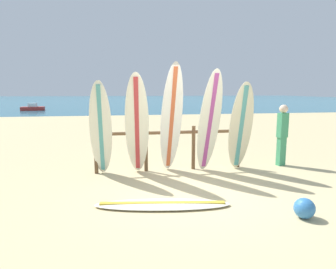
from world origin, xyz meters
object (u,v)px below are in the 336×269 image
beach_ball (304,208)px  surfboard_leaning_far_left (101,129)px  surfboard_leaning_center_left (171,120)px  surfboard_leaning_center_right (241,127)px  surfboard_rack (170,142)px  surfboard_leaning_left (137,126)px  small_boat_offshore (33,108)px  surfboard_lying_on_sand (162,204)px  surfboard_leaning_center (209,122)px  beachgoer_standing (282,132)px

beach_ball → surfboard_leaning_far_left: bearing=139.0°
surfboard_leaning_center_left → surfboard_leaning_center_right: bearing=-1.2°
surfboard_rack → surfboard_leaning_center_right: size_ratio=1.69×
surfboard_leaning_center_left → beach_ball: size_ratio=8.08×
surfboard_leaning_left → small_boat_offshore: surfboard_leaning_left is taller
surfboard_leaning_center_right → surfboard_lying_on_sand: 3.08m
surfboard_rack → small_boat_offshore: (-9.61, 23.53, -0.45)m
surfboard_rack → beach_ball: 3.49m
surfboard_leaning_far_left → surfboard_leaning_center: 2.50m
beachgoer_standing → surfboard_leaning_center: bearing=-169.1°
surfboard_leaning_center_right → beach_ball: bearing=-92.0°
surfboard_rack → beachgoer_standing: bearing=-0.6°
surfboard_rack → surfboard_leaning_far_left: bearing=-170.8°
surfboard_leaning_left → surfboard_leaning_center: bearing=-0.2°
surfboard_leaning_left → surfboard_leaning_center: size_ratio=0.96×
surfboard_lying_on_sand → small_boat_offshore: 27.33m
beachgoer_standing → beach_ball: beachgoer_standing is taller
surfboard_leaning_center → surfboard_rack: bearing=152.9°
surfboard_leaning_center → surfboard_lying_on_sand: bearing=-127.4°
surfboard_leaning_center_right → small_boat_offshore: bearing=115.3°
surfboard_leaning_center → beach_ball: (0.72, -2.62, -1.06)m
surfboard_rack → surfboard_leaning_far_left: (-1.64, -0.26, 0.39)m
small_boat_offshore → surfboard_leaning_left: bearing=-69.9°
surfboard_leaning_center → small_boat_offshore: (-10.47, 23.97, -0.97)m
surfboard_rack → surfboard_leaning_center_left: bearing=-94.3°
small_boat_offshore → surfboard_leaning_far_left: bearing=-71.5°
surfboard_leaning_center_left → surfboard_leaning_center: surfboard_leaning_center_left is taller
surfboard_rack → surfboard_leaning_center: size_ratio=1.50×
beach_ball → surfboard_lying_on_sand: bearing=158.7°
surfboard_leaning_center_left → surfboard_lying_on_sand: (-0.50, -1.92, -1.26)m
surfboard_rack → surfboard_leaning_center_right: (1.67, -0.35, 0.38)m
small_boat_offshore → beach_ball: 28.85m
surfboard_lying_on_sand → small_boat_offshore: small_boat_offshore is taller
surfboard_leaning_left → beachgoer_standing: bearing=6.0°
surfboard_leaning_left → surfboard_leaning_center_left: size_ratio=0.91×
surfboard_leaning_left → surfboard_leaning_center: (1.69, -0.01, 0.05)m
surfboard_leaning_center_left → small_boat_offshore: bearing=111.9°
surfboard_leaning_left → beachgoer_standing: surfboard_leaning_left is taller
beachgoer_standing → small_boat_offshore: 26.72m
surfboard_leaning_far_left → surfboard_leaning_center: bearing=-4.0°
surfboard_lying_on_sand → beachgoer_standing: bearing=32.4°
surfboard_rack → beachgoer_standing: size_ratio=2.29×
surfboard_leaning_center_right → beachgoer_standing: (1.29, 0.32, -0.21)m
surfboard_lying_on_sand → beach_ball: beach_ball is taller
surfboard_lying_on_sand → beach_ball: bearing=-21.3°
small_boat_offshore → beach_ball: small_boat_offshore is taller
surfboard_leaning_far_left → small_boat_offshore: 25.11m
surfboard_leaning_center_left → beachgoer_standing: (2.99, 0.29, -0.41)m
surfboard_leaning_left → surfboard_lying_on_sand: surfboard_leaning_left is taller
surfboard_leaning_far_left → surfboard_lying_on_sand: surfboard_leaning_far_left is taller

